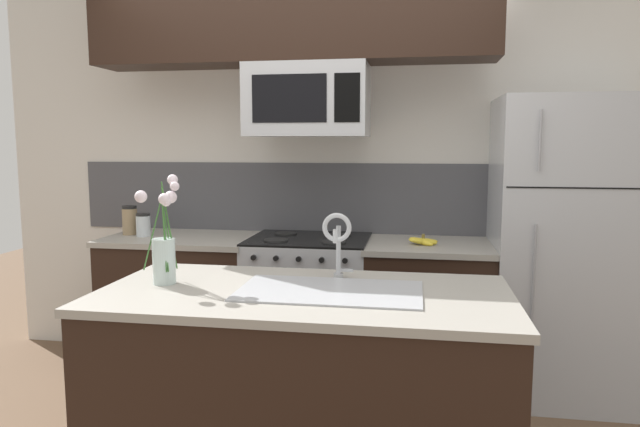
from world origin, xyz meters
TOP-DOWN VIEW (x-y plane):
  - rear_partition at (0.30, 1.28)m, footprint 5.20×0.10m
  - splash_band at (0.00, 1.22)m, footprint 3.43×0.01m
  - back_counter_left at (-0.86, 0.90)m, footprint 0.99×0.65m
  - back_counter_right at (0.76, 0.90)m, footprint 0.78×0.65m
  - stove_range at (0.00, 0.90)m, footprint 0.76×0.64m
  - microwave at (0.00, 0.88)m, footprint 0.74×0.40m
  - upper_cabinet_band at (-0.10, 0.85)m, footprint 2.47×0.34m
  - refrigerator at (1.58, 0.92)m, footprint 0.88×0.74m
  - storage_jar_tall at (-1.24, 0.92)m, footprint 0.10×0.10m
  - storage_jar_medium at (-1.11, 0.86)m, footprint 0.09×0.09m
  - banana_bunch at (0.72, 0.84)m, footprint 0.19×0.13m
  - island_counter at (0.21, -0.35)m, footprint 1.72×0.85m
  - kitchen_sink at (0.33, -0.35)m, footprint 0.76×0.44m
  - sink_faucet at (0.33, -0.13)m, footprint 0.14×0.14m
  - flower_vase at (-0.41, -0.33)m, footprint 0.17×0.17m

SIDE VIEW (x-z plane):
  - island_counter at x=0.21m, z-range 0.00..0.91m
  - back_counter_left at x=-0.86m, z-range 0.00..0.91m
  - back_counter_right at x=0.76m, z-range 0.00..0.91m
  - stove_range at x=0.00m, z-range 0.00..0.93m
  - kitchen_sink at x=0.33m, z-range 0.76..0.92m
  - refrigerator at x=1.58m, z-range 0.00..1.79m
  - banana_bunch at x=0.72m, z-range 0.90..0.97m
  - storage_jar_medium at x=-1.11m, z-range 0.91..1.06m
  - storage_jar_tall at x=-1.24m, z-range 0.91..1.10m
  - flower_vase at x=-0.41m, z-range 0.83..1.30m
  - sink_faucet at x=0.33m, z-range 0.95..1.26m
  - splash_band at x=0.00m, z-range 0.91..1.39m
  - rear_partition at x=0.30m, z-range 0.00..2.60m
  - microwave at x=0.00m, z-range 1.57..2.00m
  - upper_cabinet_band at x=-0.10m, z-range 2.00..2.60m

